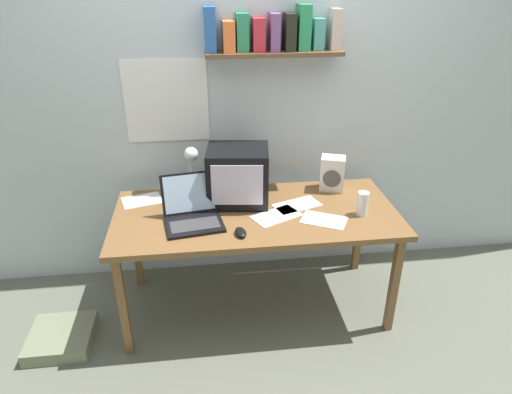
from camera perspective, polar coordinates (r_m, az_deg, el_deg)
The scene contains 14 objects.
ground_plane at distance 3.13m, azimuth 0.00°, elevation -13.23°, with size 12.00×12.00×0.00m, color #606355.
back_wall at distance 3.00m, azimuth -1.22°, elevation 13.16°, with size 5.60×0.24×2.60m.
corner_desk at distance 2.76m, azimuth 0.00°, elevation -2.86°, with size 1.69×0.77×0.70m.
crt_monitor at distance 2.79m, azimuth -2.26°, elevation 2.68°, with size 0.40×0.35×0.35m.
laptop at distance 2.64m, azimuth -8.00°, elevation -1.69°, with size 0.36×0.35×0.25m.
desk_lamp at distance 2.80m, azimuth -8.10°, elevation 4.03°, with size 0.11×0.15×0.36m.
juice_glass at distance 2.75m, azimuth 13.16°, elevation -0.94°, with size 0.07×0.07×0.14m.
space_heater at distance 3.01m, azimuth 9.53°, elevation 2.93°, with size 0.18×0.16×0.22m.
computer_mouse at distance 2.50m, azimuth -1.94°, elevation -4.43°, with size 0.08×0.11×0.03m.
open_notebook at distance 2.69m, azimuth 2.58°, elevation -2.37°, with size 0.32×0.27×0.00m.
loose_paper_near_monitor at distance 2.67m, azimuth 8.49°, elevation -2.86°, with size 0.30×0.26×0.00m.
loose_paper_near_laptop at distance 2.82m, azimuth 5.16°, elevation -1.01°, with size 0.32×0.24×0.00m.
printed_handout at distance 2.95m, azimuth -14.05°, elevation -0.41°, with size 0.28×0.23×0.00m.
floor_cushion at distance 3.07m, azimuth -23.15°, elevation -15.85°, with size 0.36×0.36×0.08m.
Camera 1 is at (-0.29, -2.38, 2.02)m, focal length 32.00 mm.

